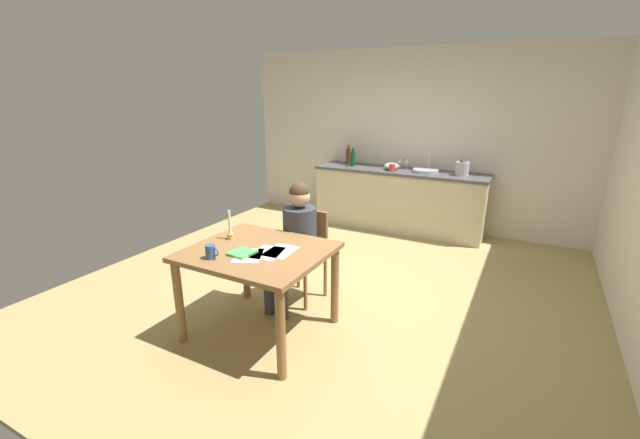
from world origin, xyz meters
The scene contains 20 objects.
ground_plane centered at (0.00, 0.00, -0.02)m, with size 5.20×5.20×0.04m, color tan.
wall_back centered at (0.00, 2.60, 1.30)m, with size 5.20×0.12×2.60m, color silver.
kitchen_counter centered at (0.00, 2.24, 0.45)m, with size 2.50×0.64×0.90m.
dining_table centered at (-0.18, -0.99, 0.65)m, with size 1.10×0.98×0.76m.
chair_at_table centered at (-0.16, -0.26, 0.50)m, with size 0.44×0.44×0.88m.
person_seated centered at (-0.17, -0.41, 0.68)m, with size 0.36×0.61×1.19m.
coffee_mug centered at (-0.38, -1.31, 0.81)m, with size 0.12×0.08×0.11m.
candlestick centered at (-0.53, -0.90, 0.83)m, with size 0.06×0.06×0.26m.
book_magazine centered at (-0.23, -1.13, 0.77)m, with size 0.18×0.19×0.02m, color #4DAC54.
paper_letter centered at (-0.06, -1.01, 0.76)m, with size 0.21×0.30×0.00m, color white.
paper_bill centered at (-0.17, -1.13, 0.76)m, with size 0.21×0.30×0.00m, color white.
paper_envelope centered at (0.01, -0.94, 0.76)m, with size 0.21×0.30×0.00m, color white.
sink_unit centered at (0.37, 2.24, 0.92)m, with size 0.36×0.36×0.24m.
bottle_oil centered at (-0.86, 2.31, 1.03)m, with size 0.08×0.08×0.31m.
bottle_vinegar centered at (-0.74, 2.21, 1.02)m, with size 0.08×0.08×0.28m.
mixing_bowl centered at (-0.12, 2.21, 0.95)m, with size 0.21×0.21×0.10m, color white.
stovetop_kettle centered at (0.86, 2.24, 1.00)m, with size 0.18×0.18×0.22m.
wine_glass_near_sink centered at (0.05, 2.39, 1.01)m, with size 0.07×0.07×0.15m.
wine_glass_by_kettle centered at (-0.05, 2.39, 1.01)m, with size 0.07×0.07×0.15m.
teacup_on_counter centered at (-0.07, 2.09, 0.95)m, with size 0.13×0.09×0.10m.
Camera 1 is at (1.72, -3.46, 1.99)m, focal length 22.73 mm.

